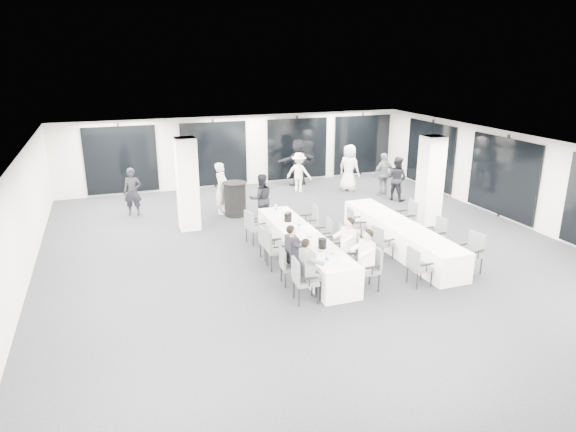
% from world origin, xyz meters
% --- Properties ---
extents(room, '(14.04, 16.04, 2.84)m').
position_xyz_m(room, '(0.89, 1.11, 1.39)').
color(room, black).
rests_on(room, ground).
extents(column_left, '(0.60, 0.60, 2.80)m').
position_xyz_m(column_left, '(-2.80, 3.20, 1.40)').
color(column_left, white).
rests_on(column_left, floor).
extents(column_right, '(0.60, 0.60, 2.80)m').
position_xyz_m(column_right, '(4.20, 1.00, 1.40)').
color(column_right, white).
rests_on(column_right, floor).
extents(banquet_table_main, '(0.90, 5.00, 0.75)m').
position_xyz_m(banquet_table_main, '(-0.48, -0.38, 0.38)').
color(banquet_table_main, white).
rests_on(banquet_table_main, floor).
extents(banquet_table_side, '(0.90, 5.00, 0.75)m').
position_xyz_m(banquet_table_side, '(2.30, -0.50, 0.38)').
color(banquet_table_side, white).
rests_on(banquet_table_side, floor).
extents(cocktail_table, '(0.80, 0.80, 1.12)m').
position_xyz_m(cocktail_table, '(-1.15, 4.04, 0.57)').
color(cocktail_table, black).
rests_on(cocktail_table, floor).
extents(chair_main_left_near, '(0.54, 0.59, 0.99)m').
position_xyz_m(chair_main_left_near, '(-1.32, -2.49, 0.57)').
color(chair_main_left_near, '#595C62').
rests_on(chair_main_left_near, floor).
extents(chair_main_left_second, '(0.47, 0.52, 0.88)m').
position_xyz_m(chair_main_left_second, '(-1.31, -1.56, 0.50)').
color(chair_main_left_second, '#595C62').
rests_on(chair_main_left_second, floor).
extents(chair_main_left_mid, '(0.53, 0.59, 1.01)m').
position_xyz_m(chair_main_left_mid, '(-1.32, -0.56, 0.58)').
color(chair_main_left_mid, '#595C62').
rests_on(chair_main_left_mid, floor).
extents(chair_main_left_fourth, '(0.46, 0.52, 0.89)m').
position_xyz_m(chair_main_left_fourth, '(-1.31, 0.09, 0.51)').
color(chair_main_left_fourth, '#595C62').
rests_on(chair_main_left_fourth, floor).
extents(chair_main_left_far, '(0.57, 0.60, 0.95)m').
position_xyz_m(chair_main_left_far, '(-1.31, 1.32, 0.54)').
color(chair_main_left_far, '#595C62').
rests_on(chair_main_left_far, floor).
extents(chair_main_right_near, '(0.51, 0.57, 1.00)m').
position_xyz_m(chair_main_right_near, '(0.36, -2.42, 0.57)').
color(chair_main_right_near, '#595C62').
rests_on(chair_main_right_near, floor).
extents(chair_main_right_second, '(0.59, 0.62, 0.96)m').
position_xyz_m(chair_main_right_second, '(0.35, -1.52, 0.55)').
color(chair_main_right_second, '#595C62').
rests_on(chair_main_right_second, floor).
extents(chair_main_right_mid, '(0.49, 0.55, 0.95)m').
position_xyz_m(chair_main_right_mid, '(0.35, -0.73, 0.54)').
color(chair_main_right_mid, '#595C62').
rests_on(chair_main_right_mid, floor).
extents(chair_main_right_fourth, '(0.51, 0.55, 0.90)m').
position_xyz_m(chair_main_right_fourth, '(0.35, 0.11, 0.51)').
color(chair_main_right_fourth, '#595C62').
rests_on(chair_main_right_fourth, floor).
extents(chair_main_right_far, '(0.55, 0.60, 0.98)m').
position_xyz_m(chair_main_right_far, '(0.36, 1.13, 0.56)').
color(chair_main_right_far, '#595C62').
rests_on(chair_main_right_far, floor).
extents(chair_side_left_near, '(0.48, 0.54, 0.92)m').
position_xyz_m(chair_side_left_near, '(1.47, -2.61, 0.52)').
color(chair_side_left_near, '#595C62').
rests_on(chair_side_left_near, floor).
extents(chair_side_left_mid, '(0.53, 0.56, 0.89)m').
position_xyz_m(chair_side_left_mid, '(1.48, -0.93, 0.51)').
color(chair_side_left_mid, '#595C62').
rests_on(chair_side_left_mid, floor).
extents(chair_side_left_far, '(0.54, 0.58, 0.95)m').
position_xyz_m(chair_side_left_far, '(1.47, 0.56, 0.54)').
color(chair_side_left_far, '#595C62').
rests_on(chair_side_left_far, floor).
extents(chair_side_right_near, '(0.58, 0.62, 1.00)m').
position_xyz_m(chair_side_right_near, '(3.14, -2.42, 0.57)').
color(chair_side_right_near, '#595C62').
rests_on(chair_side_right_near, floor).
extents(chair_side_right_mid, '(0.49, 0.55, 0.96)m').
position_xyz_m(chair_side_right_mid, '(3.14, -0.99, 0.55)').
color(chair_side_right_mid, '#595C62').
rests_on(chair_side_right_mid, floor).
extents(chair_side_right_far, '(0.59, 0.63, 1.04)m').
position_xyz_m(chair_side_right_far, '(3.14, 0.46, 0.59)').
color(chair_side_right_far, '#595C62').
rests_on(chair_side_right_far, floor).
extents(seated_guest_a, '(0.50, 0.38, 1.44)m').
position_xyz_m(seated_guest_a, '(-1.15, -2.49, 0.81)').
color(seated_guest_a, '#5B5D63').
rests_on(seated_guest_a, floor).
extents(seated_guest_b, '(0.50, 0.38, 1.44)m').
position_xyz_m(seated_guest_b, '(-1.15, -1.56, 0.81)').
color(seated_guest_b, black).
rests_on(seated_guest_b, floor).
extents(seated_guest_c, '(0.50, 0.38, 1.44)m').
position_xyz_m(seated_guest_c, '(0.19, -2.42, 0.81)').
color(seated_guest_c, white).
rests_on(seated_guest_c, floor).
extents(seated_guest_d, '(0.50, 0.38, 1.44)m').
position_xyz_m(seated_guest_d, '(0.19, -1.50, 0.81)').
color(seated_guest_d, white).
rests_on(seated_guest_d, floor).
extents(standing_guest_a, '(0.88, 0.91, 1.94)m').
position_xyz_m(standing_guest_a, '(-1.50, 4.45, 0.97)').
color(standing_guest_a, white).
rests_on(standing_guest_a, floor).
extents(standing_guest_b, '(0.88, 0.56, 1.79)m').
position_xyz_m(standing_guest_b, '(-0.57, 3.01, 0.89)').
color(standing_guest_b, black).
rests_on(standing_guest_b, floor).
extents(standing_guest_c, '(1.23, 1.15, 1.73)m').
position_xyz_m(standing_guest_c, '(1.91, 6.18, 0.86)').
color(standing_guest_c, white).
rests_on(standing_guest_c, floor).
extents(standing_guest_d, '(1.15, 0.75, 1.83)m').
position_xyz_m(standing_guest_d, '(4.70, 4.62, 0.92)').
color(standing_guest_d, '#5B5D63').
rests_on(standing_guest_d, floor).
extents(standing_guest_e, '(1.02, 1.14, 2.03)m').
position_xyz_m(standing_guest_e, '(3.82, 5.75, 1.01)').
color(standing_guest_e, white).
rests_on(standing_guest_e, floor).
extents(standing_guest_f, '(2.07, 1.15, 2.13)m').
position_xyz_m(standing_guest_f, '(2.26, 7.20, 1.07)').
color(standing_guest_f, black).
rests_on(standing_guest_f, floor).
extents(standing_guest_g, '(0.76, 0.67, 1.79)m').
position_xyz_m(standing_guest_g, '(-4.31, 5.21, 0.90)').
color(standing_guest_g, black).
rests_on(standing_guest_g, floor).
extents(standing_guest_h, '(0.90, 1.03, 1.82)m').
position_xyz_m(standing_guest_h, '(4.83, 3.89, 0.91)').
color(standing_guest_h, black).
rests_on(standing_guest_h, floor).
extents(ice_bucket_near, '(0.20, 0.20, 0.23)m').
position_xyz_m(ice_bucket_near, '(-0.42, -1.48, 0.87)').
color(ice_bucket_near, black).
rests_on(ice_bucket_near, banquet_table_main).
extents(ice_bucket_far, '(0.21, 0.21, 0.24)m').
position_xyz_m(ice_bucket_far, '(-0.49, 0.71, 0.87)').
color(ice_bucket_far, black).
rests_on(ice_bucket_far, banquet_table_main).
extents(water_bottle_a, '(0.08, 0.08, 0.24)m').
position_xyz_m(water_bottle_a, '(-0.66, -2.32, 0.87)').
color(water_bottle_a, silver).
rests_on(water_bottle_a, banquet_table_main).
extents(water_bottle_b, '(0.07, 0.07, 0.22)m').
position_xyz_m(water_bottle_b, '(-0.41, 0.07, 0.86)').
color(water_bottle_b, silver).
rests_on(water_bottle_b, banquet_table_main).
extents(water_bottle_c, '(0.07, 0.07, 0.22)m').
position_xyz_m(water_bottle_c, '(-0.53, 1.67, 0.86)').
color(water_bottle_c, silver).
rests_on(water_bottle_c, banquet_table_main).
extents(plate_a, '(0.20, 0.20, 0.03)m').
position_xyz_m(plate_a, '(-0.55, -1.70, 0.76)').
color(plate_a, white).
rests_on(plate_a, banquet_table_main).
extents(plate_b, '(0.21, 0.21, 0.03)m').
position_xyz_m(plate_b, '(-0.38, -1.90, 0.76)').
color(plate_b, white).
rests_on(plate_b, banquet_table_main).
extents(plate_c, '(0.22, 0.22, 0.03)m').
position_xyz_m(plate_c, '(-0.42, -0.69, 0.76)').
color(plate_c, white).
rests_on(plate_c, banquet_table_main).
extents(wine_glass, '(0.08, 0.08, 0.21)m').
position_xyz_m(wine_glass, '(-0.32, -2.24, 0.91)').
color(wine_glass, silver).
rests_on(wine_glass, banquet_table_main).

